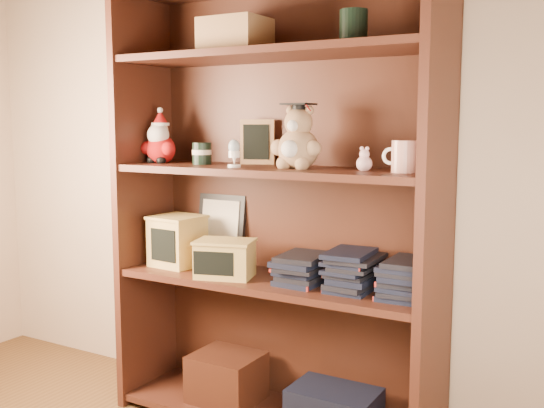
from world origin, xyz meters
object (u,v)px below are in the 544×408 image
at_px(teacher_mug, 404,157).
at_px(treats_box, 177,240).
at_px(bookcase, 278,214).
at_px(grad_teddy_bear, 297,143).

bearing_deg(teacher_mug, treats_box, -179.95).
bearing_deg(teacher_mug, bookcase, 173.96).
distance_m(grad_teddy_bear, teacher_mug, 0.37).
bearing_deg(teacher_mug, grad_teddy_bear, -178.94).
xyz_separation_m(bookcase, grad_teddy_bear, (0.11, -0.06, 0.26)).
relative_size(grad_teddy_bear, treats_box, 1.16).
height_order(bookcase, grad_teddy_bear, bookcase).
distance_m(grad_teddy_bear, treats_box, 0.66).
bearing_deg(treats_box, teacher_mug, 0.05).
xyz_separation_m(teacher_mug, treats_box, (-0.90, -0.00, -0.35)).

